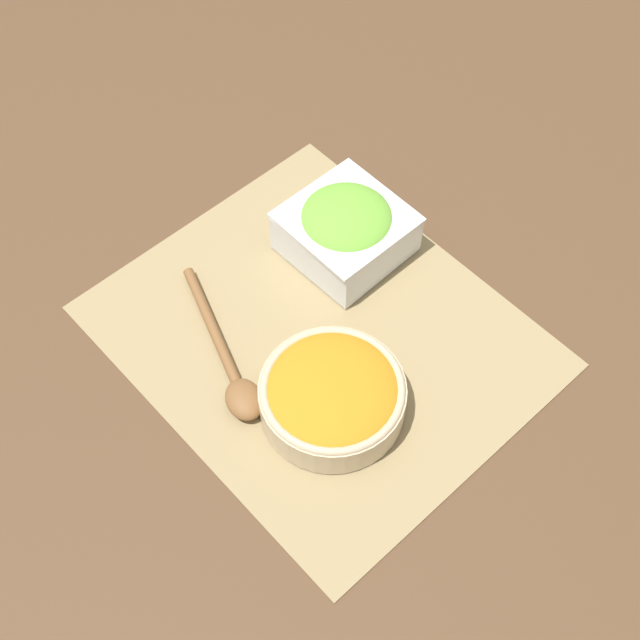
# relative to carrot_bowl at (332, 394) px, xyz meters

# --- Properties ---
(ground_plane) EXTENTS (3.00, 3.00, 0.00)m
(ground_plane) POSITION_rel_carrot_bowl_xyz_m (0.08, -0.05, -0.03)
(ground_plane) COLOR #513823
(placemat) EXTENTS (0.46, 0.39, 0.00)m
(placemat) POSITION_rel_carrot_bowl_xyz_m (0.08, -0.05, -0.03)
(placemat) COLOR #937F56
(placemat) RESTS_ON ground_plane
(carrot_bowl) EXTENTS (0.16, 0.16, 0.05)m
(carrot_bowl) POSITION_rel_carrot_bowl_xyz_m (0.00, 0.00, 0.00)
(carrot_bowl) COLOR #C6B28E
(carrot_bowl) RESTS_ON placemat
(lettuce_bowl) EXTENTS (0.13, 0.13, 0.07)m
(lettuce_bowl) POSITION_rel_carrot_bowl_xyz_m (0.15, -0.16, 0.01)
(lettuce_bowl) COLOR white
(lettuce_bowl) RESTS_ON placemat
(wooden_spoon) EXTENTS (0.21, 0.10, 0.02)m
(wooden_spoon) POSITION_rel_carrot_bowl_xyz_m (0.10, 0.05, -0.02)
(wooden_spoon) COLOR brown
(wooden_spoon) RESTS_ON placemat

